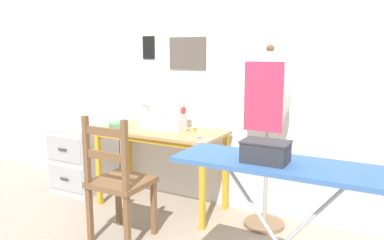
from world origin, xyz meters
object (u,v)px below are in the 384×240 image
Objects in this scene: fabric_bowl at (118,125)px; dress_form at (268,100)px; sewing_machine at (165,114)px; thread_spool_near_machine at (188,130)px; scissors at (202,138)px; thread_spool_mid_table at (195,129)px; wooden_chair at (119,182)px; ironing_board at (283,172)px; storage_box at (266,151)px; filing_cabinet at (84,158)px.

dress_form is (1.31, 0.17, 0.28)m from fabric_bowl.
sewing_machine is 2.47× the size of fabric_bowl.
sewing_machine is 11.07× the size of thread_spool_near_machine.
scissors is (0.85, -0.02, -0.02)m from fabric_bowl.
thread_spool_mid_table is 0.04× the size of wooden_chair.
dress_form is (0.68, 0.02, 0.29)m from thread_spool_near_machine.
fabric_bowl is 4.34× the size of thread_spool_mid_table.
thread_spool_mid_table is 0.70m from dress_form.
ironing_board is at bearing -37.18° from sewing_machine.
sewing_machine is 1.58m from storage_box.
storage_box reaches higher than thread_spool_mid_table.
storage_box is at bearing -48.13° from thread_spool_mid_table.
thread_spool_near_machine is 0.97× the size of thread_spool_mid_table.
thread_spool_mid_table is 0.06× the size of filing_cabinet.
wooden_chair is (0.45, -0.55, -0.28)m from fabric_bowl.
dress_form is 6.37× the size of storage_box.
dress_form is at bearing 1.99° from filing_cabinet.
wooden_chair reaches higher than thread_spool_mid_table.
storage_box is (1.62, -0.87, 0.17)m from fabric_bowl.
dress_form reaches higher than scissors.
filing_cabinet is (-1.39, 0.13, -0.38)m from scissors.
fabric_bowl is at bearing -160.77° from sewing_machine.
fabric_bowl reaches higher than scissors.
ironing_board reaches higher than filing_cabinet.
scissors reaches higher than filing_cabinet.
ironing_board is (2.25, -0.95, 0.47)m from filing_cabinet.
dress_form is 1.10m from storage_box.
fabric_bowl is 0.85m from scissors.
storage_box reaches higher than filing_cabinet.
scissors is at bearing 53.23° from wooden_chair.
storage_box reaches higher than fabric_bowl.
ironing_board is (0.86, -0.82, 0.09)m from scissors.
fabric_bowl is at bearing 128.96° from wooden_chair.
scissors is 0.72m from wooden_chair.
thread_spool_near_machine is 0.06× the size of filing_cabinet.
dress_form is at bearing -0.97° from thread_spool_mid_table.
sewing_machine is 0.39× the size of ironing_board.
sewing_machine is at bearing -178.01° from dress_form.
sewing_machine is 0.29m from thread_spool_mid_table.
thread_spool_near_machine is 1.47m from ironing_board.
fabric_bowl is at bearing -11.26° from filing_cabinet.
wooden_chair is (-0.23, -0.74, -0.28)m from thread_spool_mid_table.
sewing_machine is 0.29× the size of dress_form.
ironing_board is at bearing -12.88° from wooden_chair.
storage_box reaches higher than scissors.
thread_spool_mid_table is 1.45m from ironing_board.
thread_spool_mid_table is 0.82m from wooden_chair.
dress_form reaches higher than fabric_bowl.
dress_form reaches higher than ironing_board.
dress_form reaches higher than wooden_chair.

